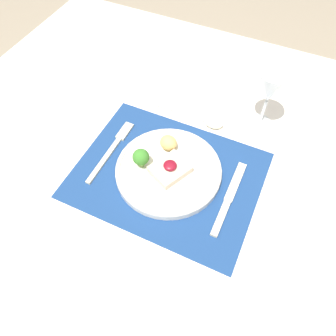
{
  "coord_description": "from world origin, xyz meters",
  "views": [
    {
      "loc": [
        0.19,
        -0.41,
        1.45
      ],
      "look_at": [
        -0.0,
        0.01,
        0.8
      ],
      "focal_mm": 35.0,
      "sensor_mm": 36.0,
      "label": 1
    }
  ],
  "objects_px": {
    "dinner_plate": "(167,169)",
    "wine_glass_near": "(271,89)",
    "fork": "(114,147)",
    "knife": "(227,202)",
    "spoon": "(206,120)"
  },
  "relations": [
    {
      "from": "fork",
      "to": "wine_glass_near",
      "type": "relative_size",
      "value": 1.22
    },
    {
      "from": "knife",
      "to": "wine_glass_near",
      "type": "height_order",
      "value": "wine_glass_near"
    },
    {
      "from": "fork",
      "to": "knife",
      "type": "xyz_separation_m",
      "value": [
        0.32,
        -0.03,
        0.0
      ]
    },
    {
      "from": "knife",
      "to": "spoon",
      "type": "relative_size",
      "value": 1.09
    },
    {
      "from": "dinner_plate",
      "to": "wine_glass_near",
      "type": "relative_size",
      "value": 1.48
    },
    {
      "from": "spoon",
      "to": "wine_glass_near",
      "type": "xyz_separation_m",
      "value": [
        0.14,
        0.06,
        0.12
      ]
    },
    {
      "from": "spoon",
      "to": "knife",
      "type": "bearing_deg",
      "value": -55.22
    },
    {
      "from": "knife",
      "to": "spoon",
      "type": "distance_m",
      "value": 0.26
    },
    {
      "from": "wine_glass_near",
      "to": "knife",
      "type": "bearing_deg",
      "value": -89.79
    },
    {
      "from": "spoon",
      "to": "dinner_plate",
      "type": "bearing_deg",
      "value": -94.42
    },
    {
      "from": "dinner_plate",
      "to": "fork",
      "type": "relative_size",
      "value": 1.22
    },
    {
      "from": "wine_glass_near",
      "to": "dinner_plate",
      "type": "bearing_deg",
      "value": -122.12
    },
    {
      "from": "fork",
      "to": "knife",
      "type": "distance_m",
      "value": 0.32
    },
    {
      "from": "dinner_plate",
      "to": "wine_glass_near",
      "type": "xyz_separation_m",
      "value": [
        0.16,
        0.26,
        0.11
      ]
    },
    {
      "from": "dinner_plate",
      "to": "knife",
      "type": "xyz_separation_m",
      "value": [
        0.16,
        -0.02,
        -0.01
      ]
    }
  ]
}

